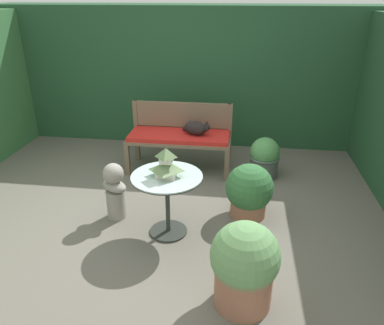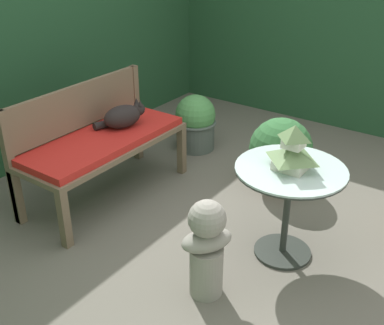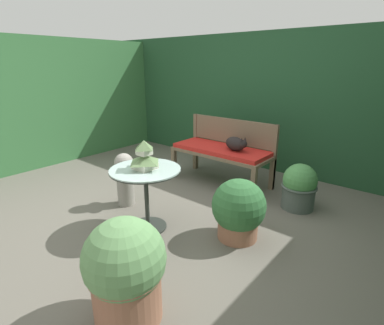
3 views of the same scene
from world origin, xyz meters
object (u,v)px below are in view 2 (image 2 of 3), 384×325
(garden_bust, at_px, (207,246))
(potted_plant_bench_left, at_px, (280,154))
(cat, at_px, (123,116))
(patio_table, at_px, (289,187))
(potted_plant_bench_right, at_px, (195,123))
(pagoda_birdhouse, at_px, (293,150))
(garden_bench, at_px, (104,145))

(garden_bust, height_order, potted_plant_bench_left, garden_bust)
(potted_plant_bench_left, bearing_deg, cat, 123.72)
(patio_table, height_order, potted_plant_bench_left, patio_table)
(patio_table, bearing_deg, potted_plant_bench_right, 54.73)
(cat, bearing_deg, pagoda_birdhouse, -76.65)
(garden_bench, relative_size, pagoda_birdhouse, 4.83)
(potted_plant_bench_left, bearing_deg, patio_table, -151.50)
(patio_table, relative_size, potted_plant_bench_right, 1.29)
(cat, height_order, potted_plant_bench_left, cat)
(pagoda_birdhouse, bearing_deg, garden_bench, 94.95)
(garden_bench, relative_size, potted_plant_bench_right, 2.56)
(patio_table, bearing_deg, pagoda_birdhouse, -63.43)
(garden_bench, xyz_separation_m, potted_plant_bench_right, (1.13, -0.06, -0.19))
(garden_bust, distance_m, potted_plant_bench_left, 1.42)
(pagoda_birdhouse, bearing_deg, cat, 86.15)
(cat, distance_m, potted_plant_bench_left, 1.30)
(pagoda_birdhouse, distance_m, potted_plant_bench_right, 1.80)
(cat, xyz_separation_m, potted_plant_bench_left, (0.70, -1.04, -0.32))
(cat, height_order, potted_plant_bench_right, cat)
(pagoda_birdhouse, height_order, potted_plant_bench_left, pagoda_birdhouse)
(garden_bust, height_order, potted_plant_bench_right, garden_bust)
(garden_bench, distance_m, pagoda_birdhouse, 1.51)
(garden_bench, height_order, cat, cat)
(patio_table, distance_m, garden_bust, 0.66)
(garden_bench, height_order, garden_bust, garden_bust)
(patio_table, bearing_deg, cat, 86.15)
(pagoda_birdhouse, xyz_separation_m, potted_plant_bench_left, (0.80, 0.43, -0.47))
(cat, relative_size, potted_plant_bench_left, 0.65)
(patio_table, relative_size, potted_plant_bench_left, 1.16)
(patio_table, relative_size, garden_bust, 1.09)
(garden_bench, height_order, pagoda_birdhouse, pagoda_birdhouse)
(garden_bust, bearing_deg, patio_table, 12.03)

